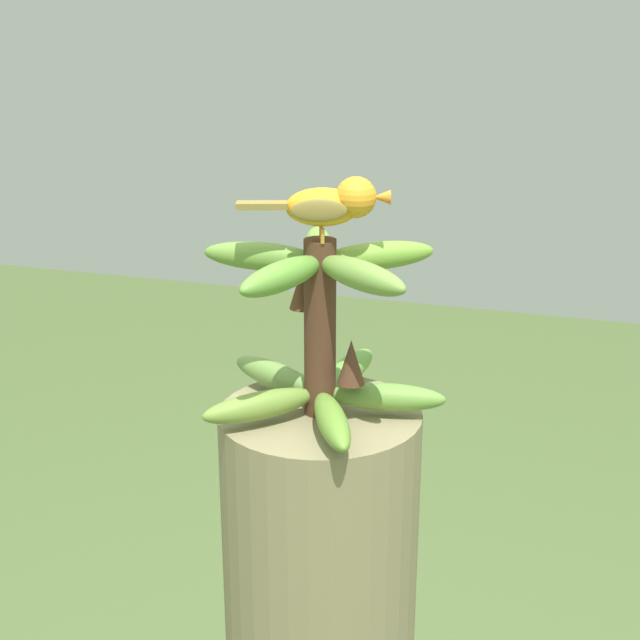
{
  "coord_description": "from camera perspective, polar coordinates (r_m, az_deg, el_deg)",
  "views": [
    {
      "loc": [
        1.07,
        0.33,
        1.67
      ],
      "look_at": [
        0.0,
        0.0,
        1.28
      ],
      "focal_mm": 51.47,
      "sensor_mm": 36.0,
      "label": 1
    }
  ],
  "objects": [
    {
      "name": "banana_bunch",
      "position": [
        1.19,
        0.02,
        -0.52
      ],
      "size": [
        0.33,
        0.33,
        0.24
      ],
      "color": "#4C2D1E",
      "rests_on": "banana_tree"
    },
    {
      "name": "perched_bird",
      "position": [
        1.14,
        0.85,
        7.27
      ],
      "size": [
        0.08,
        0.19,
        0.08
      ],
      "color": "#C68933",
      "rests_on": "banana_bunch"
    }
  ]
}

